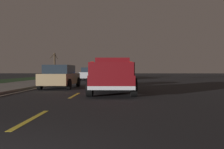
# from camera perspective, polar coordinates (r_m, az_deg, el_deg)

# --- Properties ---
(ground) EXTENTS (144.00, 144.00, 0.00)m
(ground) POSITION_cam_1_polar(r_m,az_deg,el_deg) (29.23, -2.29, -1.36)
(ground) COLOR black
(sidewalk_shoulder) EXTENTS (108.00, 4.00, 0.12)m
(sidewalk_shoulder) POSITION_cam_1_polar(r_m,az_deg,el_deg) (30.19, -13.15, -1.20)
(sidewalk_shoulder) COLOR slate
(sidewalk_shoulder) RESTS_ON ground
(grass_verge) EXTENTS (108.00, 6.00, 0.01)m
(grass_verge) POSITION_cam_1_polar(r_m,az_deg,el_deg) (31.86, -21.87, -1.24)
(grass_verge) COLOR #1E3819
(grass_verge) RESTS_ON ground
(lane_markings) EXTENTS (108.00, 3.54, 0.01)m
(lane_markings) POSITION_cam_1_polar(r_m,az_deg,el_deg) (31.52, -6.65, -1.19)
(lane_markings) COLOR yellow
(lane_markings) RESTS_ON ground
(pickup_truck) EXTENTS (5.45, 2.34, 1.87)m
(pickup_truck) POSITION_cam_1_polar(r_m,az_deg,el_deg) (12.95, 0.12, -0.25)
(pickup_truck) COLOR maroon
(pickup_truck) RESTS_ON ground
(sedan_blue) EXTENTS (4.41, 2.04, 1.54)m
(sedan_blue) POSITION_cam_1_polar(r_m,az_deg,el_deg) (37.71, 1.68, 0.35)
(sedan_blue) COLOR navy
(sedan_blue) RESTS_ON ground
(sedan_white) EXTENTS (4.44, 2.10, 1.54)m
(sedan_white) POSITION_cam_1_polar(r_m,az_deg,el_deg) (40.58, -3.91, 0.39)
(sedan_white) COLOR silver
(sedan_white) RESTS_ON ground
(sedan_silver) EXTENTS (4.42, 2.05, 1.54)m
(sedan_silver) POSITION_cam_1_polar(r_m,az_deg,el_deg) (29.58, -5.40, 0.18)
(sedan_silver) COLOR #B2B5BA
(sedan_silver) RESTS_ON ground
(sedan_tan) EXTENTS (4.43, 2.06, 1.54)m
(sedan_tan) POSITION_cam_1_polar(r_m,az_deg,el_deg) (16.47, -12.16, -0.45)
(sedan_tan) COLOR #9E845B
(sedan_tan) RESTS_ON ground
(bare_tree_far) EXTENTS (1.94, 1.06, 4.21)m
(bare_tree_far) POSITION_cam_1_polar(r_m,az_deg,el_deg) (42.25, -13.49, 2.45)
(bare_tree_far) COLOR #423323
(bare_tree_far) RESTS_ON ground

